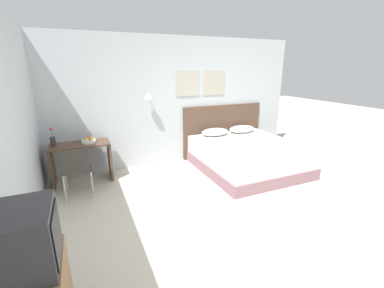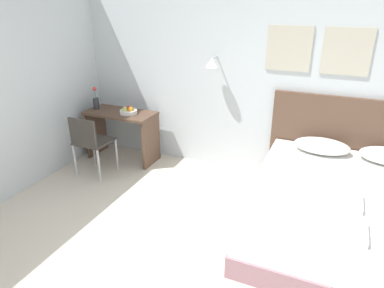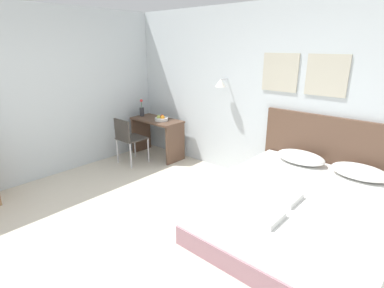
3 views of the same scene
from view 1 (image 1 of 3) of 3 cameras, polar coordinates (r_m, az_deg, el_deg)
The scene contains 13 objects.
ground_plane at distance 3.74m, azimuth 9.78°, elevation -16.62°, with size 24.00×24.00×0.00m, color beige.
wall_back at distance 5.54m, azimuth -4.51°, elevation 9.37°, with size 5.82×0.31×2.65m.
bed at distance 5.39m, azimuth 12.22°, elevation -2.64°, with size 1.87×2.01×0.57m.
headboard at distance 6.13m, azimuth 6.83°, elevation 3.06°, with size 1.99×0.06×1.19m.
pillow_left at distance 5.72m, azimuth 5.11°, elevation 2.69°, with size 0.63×0.38×0.16m.
pillow_right at distance 6.08m, azimuth 11.02°, elevation 3.30°, with size 0.63×0.38×0.16m.
folded_towel_near_foot at distance 5.01m, azimuth 13.49°, elevation -0.39°, with size 0.34×0.31×0.06m.
folded_towel_mid_bed at distance 4.68m, azimuth 16.94°, elevation -1.86°, with size 0.35×0.30×0.06m.
desk at distance 5.05m, azimuth -23.39°, elevation -2.45°, with size 1.01×0.49×0.73m.
desk_chair at distance 4.45m, azimuth -24.30°, elevation -4.87°, with size 0.44×0.44×0.84m.
fruit_bowl at distance 4.95m, azimuth -21.99°, elevation 0.68°, with size 0.24×0.24×0.11m.
flower_vase at distance 4.96m, azimuth -28.53°, elevation 0.73°, with size 0.09×0.09×0.33m.
television at distance 2.16m, azimuth -33.90°, elevation -17.46°, with size 0.45×0.50×0.45m.
Camera 1 is at (-1.78, -2.57, 2.05)m, focal length 24.00 mm.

